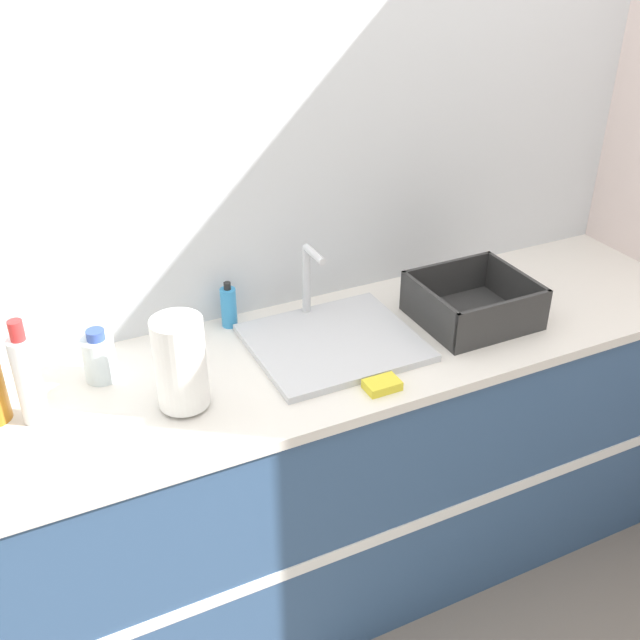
% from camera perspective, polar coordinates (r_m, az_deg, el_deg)
% --- Properties ---
extents(wall_back, '(4.97, 0.06, 2.60)m').
position_cam_1_polar(wall_back, '(2.13, -5.24, 10.89)').
color(wall_back, silver).
rests_on(wall_back, ground_plane).
extents(counter_cabinet, '(2.59, 0.61, 0.89)m').
position_cam_1_polar(counter_cabinet, '(2.32, -1.26, -12.03)').
color(counter_cabinet, '#33517A').
rests_on(counter_cabinet, ground_plane).
extents(sink, '(0.45, 0.40, 0.24)m').
position_cam_1_polar(sink, '(2.09, 0.96, -1.48)').
color(sink, silver).
rests_on(sink, counter_cabinet).
extents(paper_towel_roll, '(0.13, 0.13, 0.24)m').
position_cam_1_polar(paper_towel_roll, '(1.82, -10.58, -3.29)').
color(paper_towel_roll, '#4C4C51').
rests_on(paper_towel_roll, counter_cabinet).
extents(dish_rack, '(0.32, 0.29, 0.13)m').
position_cam_1_polar(dish_rack, '(2.24, 11.54, 1.07)').
color(dish_rack, '#2D2D2D').
rests_on(dish_rack, counter_cabinet).
extents(bottle_clear, '(0.08, 0.08, 0.14)m').
position_cam_1_polar(bottle_clear, '(2.00, -16.47, -2.75)').
color(bottle_clear, silver).
rests_on(bottle_clear, counter_cabinet).
extents(bottle_white_spray, '(0.06, 0.06, 0.27)m').
position_cam_1_polar(bottle_white_spray, '(1.87, -21.39, -4.12)').
color(bottle_white_spray, white).
rests_on(bottle_white_spray, counter_cabinet).
extents(soap_dispenser, '(0.05, 0.05, 0.14)m').
position_cam_1_polar(soap_dispenser, '(2.17, -6.97, 1.01)').
color(soap_dispenser, '#338CCC').
rests_on(soap_dispenser, counter_cabinet).
extents(sponge, '(0.09, 0.06, 0.02)m').
position_cam_1_polar(sponge, '(1.92, 4.76, -4.96)').
color(sponge, yellow).
rests_on(sponge, counter_cabinet).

